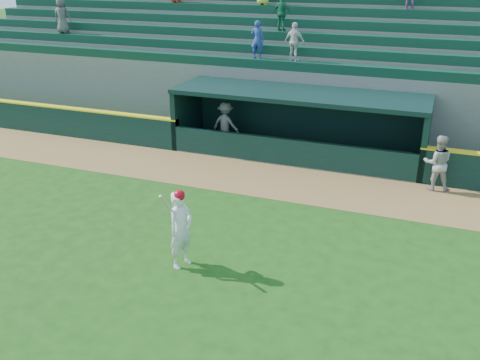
{
  "coord_description": "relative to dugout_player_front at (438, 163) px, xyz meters",
  "views": [
    {
      "loc": [
        4.9,
        -11.18,
        6.95
      ],
      "look_at": [
        0.0,
        1.6,
        1.3
      ],
      "focal_mm": 40.0,
      "sensor_mm": 36.0,
      "label": 1
    }
  ],
  "objects": [
    {
      "name": "dugout_player_front",
      "position": [
        0.0,
        0.0,
        0.0
      ],
      "size": [
        1.0,
        0.85,
        1.84
      ],
      "primitive_type": "imported",
      "rotation": [
        0.0,
        0.0,
        3.32
      ],
      "color": "#A4A49F",
      "rests_on": "ground"
    },
    {
      "name": "warning_track",
      "position": [
        -5.08,
        -1.17,
        -0.92
      ],
      "size": [
        40.0,
        3.0,
        0.01
      ],
      "primitive_type": "cube",
      "color": "olive",
      "rests_on": "ground"
    },
    {
      "name": "field_wall_left",
      "position": [
        -17.33,
        0.48,
        -0.32
      ],
      "size": [
        15.5,
        0.3,
        1.2
      ],
      "primitive_type": "cube",
      "color": "black",
      "rests_on": "ground"
    },
    {
      "name": "dugout",
      "position": [
        -5.08,
        1.93,
        0.44
      ],
      "size": [
        9.4,
        2.8,
        2.46
      ],
      "color": "#60605C",
      "rests_on": "ground"
    },
    {
      "name": "stands",
      "position": [
        -5.09,
        6.49,
        1.48
      ],
      "size": [
        34.5,
        6.25,
        7.5
      ],
      "color": "slate",
      "rests_on": "ground"
    },
    {
      "name": "dugout_player_inside",
      "position": [
        -8.11,
        1.81,
        -0.05
      ],
      "size": [
        1.22,
        0.82,
        1.75
      ],
      "primitive_type": "imported",
      "rotation": [
        0.0,
        0.0,
        2.98
      ],
      "color": "#9E9E99",
      "rests_on": "ground"
    },
    {
      "name": "ground",
      "position": [
        -5.08,
        -6.07,
        -0.92
      ],
      "size": [
        120.0,
        120.0,
        0.0
      ],
      "primitive_type": "plane",
      "color": "#1B4711",
      "rests_on": "ground"
    },
    {
      "name": "wall_stripe_left",
      "position": [
        -17.33,
        0.48,
        0.31
      ],
      "size": [
        15.5,
        0.32,
        0.06
      ],
      "primitive_type": "cube",
      "color": "yellow",
      "rests_on": "field_wall_left"
    },
    {
      "name": "batter_at_plate",
      "position": [
        -5.58,
        -7.16,
        0.08
      ],
      "size": [
        0.67,
        0.88,
        2.02
      ],
      "color": "white",
      "rests_on": "ground"
    }
  ]
}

